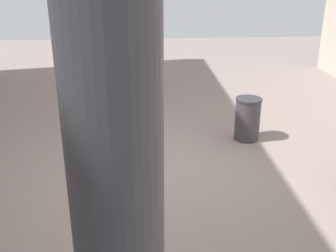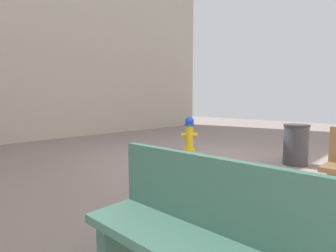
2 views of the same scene
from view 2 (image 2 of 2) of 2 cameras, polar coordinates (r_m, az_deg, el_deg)
name	(u,v)px [view 2 (image 2 of 2)]	position (r m, az deg, el deg)	size (l,w,h in m)	color
ground_plane	(199,160)	(5.86, 6.52, -7.08)	(23.40, 23.40, 0.00)	gray
fire_hydrant	(189,134)	(6.76, 4.53, -1.64)	(0.37, 0.37, 0.86)	gold
bench_far	(199,240)	(1.67, 6.54, -22.83)	(1.50, 0.46, 0.95)	#33594C
trash_bin	(296,145)	(5.89, 25.33, -3.55)	(0.48, 0.48, 0.80)	#38383D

